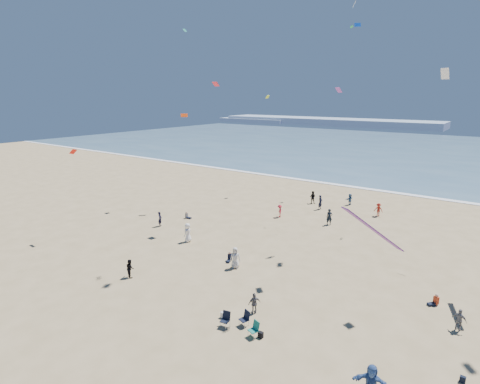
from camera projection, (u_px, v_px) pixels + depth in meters
The scene contains 12 objects.
ground at pixel (139, 331), 23.17m from camera, with size 220.00×220.00×0.00m, color tan.
ocean at pixel (426, 152), 98.02m from camera, with size 220.00×100.00×0.06m, color #476B84.
surf_line at pixel (367, 189), 58.62m from camera, with size 220.00×1.20×0.08m, color white.
headland_far at pixel (326, 121), 190.52m from camera, with size 110.00×20.00×3.20m, color #7A8EA8.
headland_near at pixel (255, 120), 209.25m from camera, with size 40.00×14.00×2.00m, color #7A8EA8.
standing_flyers at pixel (304, 245), 34.53m from camera, with size 36.48×46.68×1.91m.
seated_group at pixel (238, 289), 27.48m from camera, with size 28.37×23.36×0.84m.
chair_cluster at pixel (240, 323), 23.21m from camera, with size 2.73×1.53×1.00m.
white_tote at pixel (223, 315), 24.55m from camera, with size 0.35×0.20×0.40m, color silver.
black_backpack at pixel (261, 335), 22.54m from camera, with size 0.30×0.22×0.38m, color black.
navy_bag at pixel (463, 379), 19.03m from camera, with size 0.28×0.18×0.34m, color black.
kites_aloft at pixel (377, 91), 26.52m from camera, with size 41.21×42.80×29.21m.
Camera 1 is at (16.90, -12.86, 14.16)m, focal length 28.00 mm.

